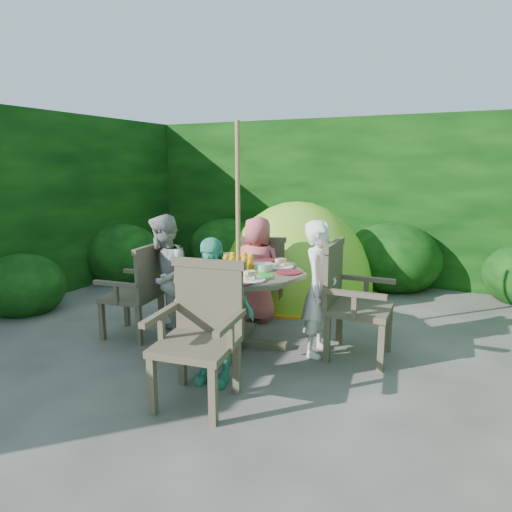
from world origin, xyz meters
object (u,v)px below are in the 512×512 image
at_px(patio_table, 239,282).
at_px(garden_chair_left, 138,290).
at_px(garden_chair_front, 200,331).
at_px(child_front, 212,311).
at_px(parasol_pole, 238,238).
at_px(garden_chair_back, 264,273).
at_px(child_left, 164,278).
at_px(child_right, 320,288).
at_px(garden_chair_right, 350,299).
at_px(child_back, 258,269).
at_px(dome_tent, 296,293).

distance_m(patio_table, garden_chair_left, 1.11).
height_order(garden_chair_left, garden_chair_front, garden_chair_front).
bearing_deg(patio_table, child_front, -78.48).
bearing_deg(parasol_pole, garden_chair_back, 101.27).
height_order(patio_table, child_left, child_left).
bearing_deg(parasol_pole, patio_table, 24.65).
xyz_separation_m(garden_chair_front, child_right, (0.55, 1.23, 0.10)).
distance_m(patio_table, garden_chair_right, 1.09).
bearing_deg(garden_chair_back, garden_chair_left, 37.15).
distance_m(parasol_pole, garden_chair_right, 1.21).
xyz_separation_m(patio_table, parasol_pole, (-0.00, -0.00, 0.44)).
relative_size(garden_chair_left, garden_chair_back, 1.03).
bearing_deg(garden_chair_left, garden_chair_back, 139.52).
xyz_separation_m(parasol_pole, garden_chair_back, (-0.21, 1.08, -0.61)).
distance_m(parasol_pole, garden_chair_back, 1.26).
bearing_deg(child_back, child_left, 52.28).
xyz_separation_m(garden_chair_back, child_back, (0.05, -0.29, 0.12)).
height_order(garden_chair_right, garden_chair_left, garden_chair_right).
relative_size(garden_chair_left, garden_chair_front, 0.92).
relative_size(garden_chair_front, dome_tent, 0.40).
bearing_deg(child_right, dome_tent, 27.16).
distance_m(garden_chair_right, child_left, 1.89).
bearing_deg(child_left, garden_chair_back, 124.35).
distance_m(garden_chair_left, child_front, 1.36).
xyz_separation_m(parasol_pole, child_back, (-0.16, 0.78, -0.49)).
bearing_deg(child_left, child_back, 115.79).
distance_m(patio_table, child_back, 0.80).
height_order(child_front, dome_tent, dome_tent).
distance_m(child_right, dome_tent, 2.17).
bearing_deg(child_front, child_right, 50.22).
bearing_deg(garden_chair_back, child_front, 81.85).
relative_size(child_left, child_back, 1.07).
bearing_deg(garden_chair_back, child_back, 80.05).
height_order(child_right, child_back, child_right).
bearing_deg(garden_chair_left, parasol_pole, 94.91).
bearing_deg(patio_table, child_left, -168.08).
bearing_deg(child_front, garden_chair_left, 149.32).
height_order(child_back, dome_tent, dome_tent).
height_order(patio_table, garden_chair_back, patio_table).
height_order(garden_chair_front, dome_tent, dome_tent).
bearing_deg(parasol_pole, garden_chair_right, 12.69).
relative_size(child_left, child_front, 1.06).
xyz_separation_m(garden_chair_right, dome_tent, (-1.21, 1.78, -0.56)).
xyz_separation_m(garden_chair_right, garden_chair_back, (-1.28, 0.84, -0.07)).
height_order(parasol_pole, child_front, parasol_pole).
relative_size(garden_chair_right, child_left, 0.80).
xyz_separation_m(garden_chair_right, child_left, (-1.84, -0.40, 0.09)).
bearing_deg(garden_chair_right, child_right, 102.96).
xyz_separation_m(child_front, dome_tent, (-0.31, 2.80, -0.62)).
xyz_separation_m(garden_chair_left, child_left, (0.29, 0.07, 0.14)).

